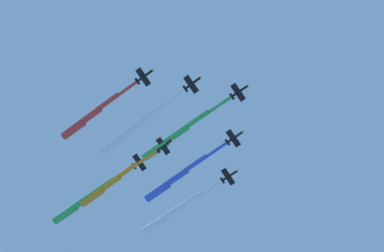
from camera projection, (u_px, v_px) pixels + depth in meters
The scene contains 7 objects.
jet_lead at pixel (176, 135), 246.17m from camera, with size 58.12×18.88×4.55m.
jet_port_inner at pixel (176, 178), 251.76m from camera, with size 56.07×17.29×4.54m.
jet_starboard_inner at pixel (132, 129), 244.58m from camera, with size 58.15×17.42×4.53m.
jet_port_mid at pixel (173, 213), 261.73m from camera, with size 55.70×18.31×4.59m.
jet_starboard_mid at pixel (91, 116), 240.40m from camera, with size 51.51×17.21×4.51m.
jet_port_outer at pixel (110, 184), 254.72m from camera, with size 54.86×17.43×4.56m.
jet_starboard_outer at pixel (84, 201), 258.85m from camera, with size 57.97×18.84×4.51m.
Camera 1 is at (78.09, -63.20, -50.74)m, focal length 51.28 mm.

